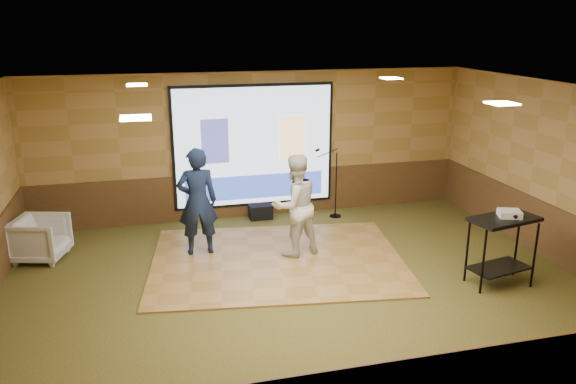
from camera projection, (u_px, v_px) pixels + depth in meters
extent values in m
plane|color=#2C3317|center=(298.00, 287.00, 8.69)|extent=(9.00, 9.00, 0.00)
cube|color=#A67D45|center=(254.00, 146.00, 11.50)|extent=(9.00, 0.04, 3.00)
cube|color=#A67D45|center=(402.00, 307.00, 5.01)|extent=(9.00, 0.04, 3.00)
cube|color=#A67D45|center=(560.00, 175.00, 9.31)|extent=(0.04, 7.00, 3.00)
cube|color=silver|center=(299.00, 92.00, 7.82)|extent=(9.00, 7.00, 0.04)
cube|color=#492D18|center=(255.00, 194.00, 11.78)|extent=(9.00, 0.04, 0.95)
cube|color=#492D18|center=(550.00, 233.00, 9.61)|extent=(0.04, 7.00, 0.95)
cube|color=black|center=(254.00, 146.00, 11.45)|extent=(3.32, 0.03, 2.52)
cube|color=#C9E3FF|center=(254.00, 146.00, 11.42)|extent=(3.20, 0.02, 2.40)
cube|color=#393B7E|center=(215.00, 141.00, 11.18)|extent=(0.55, 0.01, 0.90)
cube|color=#EAC087|center=(292.00, 137.00, 11.55)|extent=(0.55, 0.01, 0.90)
cube|color=#2F44B1|center=(255.00, 187.00, 11.66)|extent=(2.88, 0.01, 0.50)
cube|color=#FAE7BB|center=(137.00, 85.00, 8.97)|extent=(0.32, 0.32, 0.02)
cube|color=#FAE7BB|center=(391.00, 78.00, 10.01)|extent=(0.32, 0.32, 0.02)
cube|color=#FAE7BB|center=(136.00, 118.00, 5.92)|extent=(0.32, 0.32, 0.02)
cube|color=#FAE7BB|center=(502.00, 103.00, 6.95)|extent=(0.32, 0.32, 0.02)
cube|color=olive|center=(277.00, 260.00, 9.64)|extent=(4.66, 3.80, 0.03)
imported|color=#131F3C|center=(197.00, 201.00, 9.64)|extent=(0.70, 0.47, 1.89)
imported|color=silver|center=(295.00, 205.00, 9.61)|extent=(1.02, 0.89, 1.79)
cylinder|color=black|center=(483.00, 261.00, 8.34)|extent=(0.04, 0.04, 1.05)
cylinder|color=black|center=(535.00, 256.00, 8.55)|extent=(0.04, 0.04, 1.05)
cylinder|color=black|center=(467.00, 250.00, 8.75)|extent=(0.04, 0.04, 1.05)
cylinder|color=black|center=(517.00, 245.00, 8.96)|extent=(0.04, 0.04, 1.05)
cube|color=black|center=(505.00, 219.00, 8.49)|extent=(1.05, 0.55, 0.06)
cube|color=black|center=(499.00, 268.00, 8.72)|extent=(0.94, 0.50, 0.03)
cube|color=silver|center=(510.00, 214.00, 8.49)|extent=(0.39, 0.36, 0.11)
cylinder|color=black|center=(335.00, 216.00, 11.83)|extent=(0.24, 0.24, 0.02)
cylinder|color=black|center=(336.00, 185.00, 11.63)|extent=(0.02, 0.02, 1.38)
cylinder|color=black|center=(327.00, 153.00, 11.38)|extent=(0.44, 0.02, 0.17)
cylinder|color=black|center=(317.00, 150.00, 11.31)|extent=(0.10, 0.05, 0.08)
imported|color=gray|center=(41.00, 239.00, 9.61)|extent=(1.02, 1.00, 0.76)
cube|color=black|center=(261.00, 212.00, 11.68)|extent=(0.48, 0.32, 0.29)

